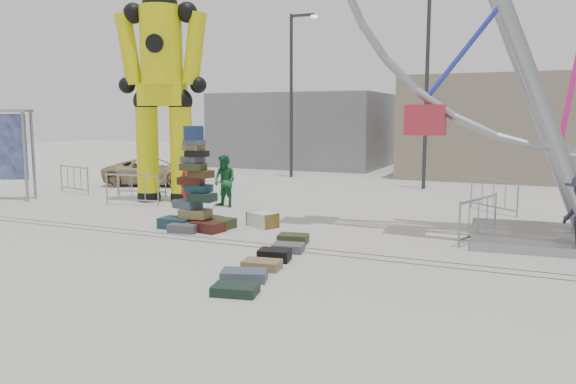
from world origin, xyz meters
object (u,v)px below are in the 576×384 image
at_px(crash_test_dummy, 162,78).
at_px(parked_suv, 154,172).
at_px(lamp_post_right, 429,81).
at_px(pedestrian_red, 189,183).
at_px(lamp_post_left, 293,87).
at_px(suitcase_tower, 196,200).
at_px(barricade_dummy_a, 74,179).
at_px(barricade_dummy_b, 141,182).
at_px(barricade_wheel_front, 478,219).
at_px(pedestrian_black, 194,175).
at_px(steamer_trunk, 263,220).
at_px(barricade_wheel_back, 493,195).
at_px(barricade_dummy_c, 132,189).
at_px(pedestrian_green, 225,181).

relative_size(crash_test_dummy, parked_suv, 1.93).
xyz_separation_m(lamp_post_right, pedestrian_red, (-5.91, -8.86, -3.53)).
height_order(lamp_post_left, suitcase_tower, lamp_post_left).
bearing_deg(suitcase_tower, lamp_post_left, 104.61).
distance_m(crash_test_dummy, barricade_dummy_a, 6.06).
distance_m(barricade_dummy_b, parked_suv, 3.42).
xyz_separation_m(barricade_wheel_front, pedestrian_black, (-10.11, 2.82, 0.40)).
height_order(lamp_post_right, barricade_dummy_b, lamp_post_right).
distance_m(crash_test_dummy, steamer_trunk, 7.33).
height_order(barricade_dummy_a, barricade_wheel_front, same).
bearing_deg(pedestrian_black, steamer_trunk, 173.97).
distance_m(barricade_wheel_front, barricade_wheel_back, 4.59).
relative_size(crash_test_dummy, barricade_dummy_c, 4.17).
xyz_separation_m(lamp_post_right, pedestrian_green, (-5.37, -7.54, -3.60)).
relative_size(barricade_dummy_c, parked_suv, 0.46).
bearing_deg(barricade_wheel_back, pedestrian_red, -114.41).
bearing_deg(pedestrian_green, barricade_dummy_a, -170.66).
xyz_separation_m(suitcase_tower, pedestrian_green, (-1.14, 3.51, 0.10)).
height_order(suitcase_tower, pedestrian_green, suitcase_tower).
relative_size(barricade_wheel_back, parked_suv, 0.46).
xyz_separation_m(pedestrian_black, parked_suv, (-4.23, 3.16, -0.34)).
bearing_deg(crash_test_dummy, pedestrian_black, 14.30).
xyz_separation_m(barricade_wheel_front, pedestrian_red, (-8.91, 0.71, 0.40)).
xyz_separation_m(lamp_post_left, pedestrian_black, (-0.11, -8.75, -3.54)).
distance_m(pedestrian_red, pedestrian_black, 2.43).
height_order(lamp_post_left, barricade_wheel_front, lamp_post_left).
bearing_deg(lamp_post_right, suitcase_tower, -110.94).
bearing_deg(crash_test_dummy, pedestrian_green, -23.69).
relative_size(barricade_dummy_a, barricade_dummy_c, 1.00).
xyz_separation_m(crash_test_dummy, barricade_wheel_back, (11.01, 2.34, -3.84)).
bearing_deg(barricade_wheel_back, barricade_dummy_a, -130.60).
bearing_deg(crash_test_dummy, parked_suv, 113.10).
distance_m(lamp_post_left, suitcase_tower, 13.85).
bearing_deg(suitcase_tower, pedestrian_red, 130.04).
height_order(crash_test_dummy, barricade_wheel_front, crash_test_dummy).
bearing_deg(steamer_trunk, barricade_dummy_b, 176.35).
xyz_separation_m(barricade_dummy_c, barricade_wheel_back, (11.52, 3.56, 0.00)).
height_order(suitcase_tower, barricade_wheel_front, suitcase_tower).
height_order(barricade_wheel_back, parked_suv, parked_suv).
distance_m(crash_test_dummy, parked_suv, 6.29).
xyz_separation_m(barricade_dummy_b, barricade_dummy_c, (1.17, -1.98, 0.00)).
distance_m(barricade_dummy_b, barricade_wheel_front, 13.01).
bearing_deg(barricade_wheel_front, lamp_post_left, 60.08).
relative_size(pedestrian_red, pedestrian_green, 1.08).
relative_size(lamp_post_left, barricade_wheel_front, 4.00).
distance_m(lamp_post_left, barricade_wheel_back, 12.84).
relative_size(crash_test_dummy, barricade_dummy_a, 4.17).
xyz_separation_m(lamp_post_left, barricade_wheel_back, (10.03, -6.98, -3.93)).
bearing_deg(barricade_dummy_b, parked_suv, 107.33).
height_order(barricade_dummy_a, pedestrian_black, pedestrian_black).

